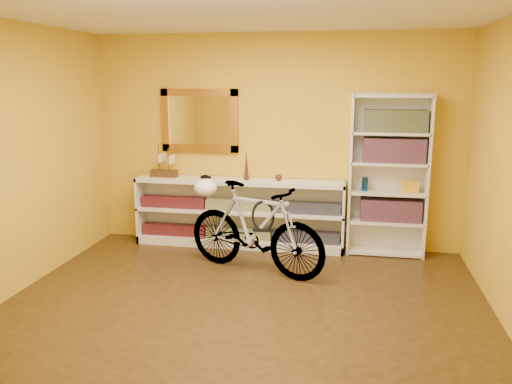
% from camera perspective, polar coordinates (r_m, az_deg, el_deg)
% --- Properties ---
extents(floor, '(4.50, 4.00, 0.01)m').
position_cam_1_polar(floor, '(4.83, -1.56, -12.92)').
color(floor, '#301F0D').
rests_on(floor, ground).
extents(ceiling, '(4.50, 4.00, 0.01)m').
position_cam_1_polar(ceiling, '(4.40, -1.77, 19.49)').
color(ceiling, silver).
rests_on(ceiling, ground).
extents(back_wall, '(4.50, 0.01, 2.60)m').
position_cam_1_polar(back_wall, '(6.39, 2.15, 5.54)').
color(back_wall, gold).
rests_on(back_wall, ground).
extents(left_wall, '(0.01, 4.00, 2.60)m').
position_cam_1_polar(left_wall, '(5.38, -25.89, 3.02)').
color(left_wall, gold).
rests_on(left_wall, ground).
extents(gilt_mirror, '(0.98, 0.06, 0.78)m').
position_cam_1_polar(gilt_mirror, '(6.53, -6.23, 7.83)').
color(gilt_mirror, '#95611B').
rests_on(gilt_mirror, back_wall).
extents(wall_socket, '(0.09, 0.02, 0.09)m').
position_cam_1_polar(wall_socket, '(6.51, 9.93, -3.95)').
color(wall_socket, silver).
rests_on(wall_socket, back_wall).
extents(console_unit, '(2.60, 0.35, 0.85)m').
position_cam_1_polar(console_unit, '(6.44, -1.89, -2.33)').
color(console_unit, silver).
rests_on(console_unit, floor).
extents(cd_row_lower, '(2.50, 0.13, 0.14)m').
position_cam_1_polar(cd_row_lower, '(6.49, -1.92, -4.55)').
color(cd_row_lower, black).
rests_on(cd_row_lower, console_unit).
extents(cd_row_upper, '(2.50, 0.13, 0.14)m').
position_cam_1_polar(cd_row_upper, '(6.40, -1.94, -1.42)').
color(cd_row_upper, navy).
rests_on(cd_row_upper, console_unit).
extents(model_ship, '(0.34, 0.13, 0.40)m').
position_cam_1_polar(model_ship, '(6.59, -10.13, 3.38)').
color(model_ship, '#392210').
rests_on(model_ship, console_unit).
extents(toy_car, '(0.00, 0.01, 0.00)m').
position_cam_1_polar(toy_car, '(6.45, -5.53, 1.51)').
color(toy_car, black).
rests_on(toy_car, console_unit).
extents(bronze_ornament, '(0.06, 0.06, 0.36)m').
position_cam_1_polar(bronze_ornament, '(6.30, -1.07, 2.95)').
color(bronze_ornament, '#50291B').
rests_on(bronze_ornament, console_unit).
extents(decorative_orb, '(0.08, 0.08, 0.08)m').
position_cam_1_polar(decorative_orb, '(6.26, 2.51, 1.59)').
color(decorative_orb, '#50291B').
rests_on(decorative_orb, console_unit).
extents(bookcase, '(0.90, 0.30, 1.90)m').
position_cam_1_polar(bookcase, '(6.23, 14.34, 1.72)').
color(bookcase, silver).
rests_on(bookcase, floor).
extents(book_row_a, '(0.70, 0.22, 0.26)m').
position_cam_1_polar(book_row_a, '(6.31, 14.60, -1.91)').
color(book_row_a, maroon).
rests_on(book_row_a, bookcase).
extents(book_row_b, '(0.70, 0.22, 0.28)m').
position_cam_1_polar(book_row_b, '(6.18, 14.95, 4.48)').
color(book_row_b, maroon).
rests_on(book_row_b, bookcase).
extents(book_row_c, '(0.70, 0.22, 0.25)m').
position_cam_1_polar(book_row_c, '(6.15, 15.13, 7.57)').
color(book_row_c, '#174252').
rests_on(book_row_c, bookcase).
extents(travel_mug, '(0.07, 0.07, 0.17)m').
position_cam_1_polar(travel_mug, '(6.21, 11.90, 0.87)').
color(travel_mug, navy).
rests_on(travel_mug, bookcase).
extents(red_tin, '(0.17, 0.17, 0.17)m').
position_cam_1_polar(red_tin, '(6.17, 12.75, 7.33)').
color(red_tin, maroon).
rests_on(red_tin, bookcase).
extents(yellow_bag, '(0.20, 0.16, 0.14)m').
position_cam_1_polar(yellow_bag, '(6.23, 16.60, 0.50)').
color(yellow_bag, yellow).
rests_on(yellow_bag, bookcase).
extents(bicycle, '(0.98, 1.73, 0.99)m').
position_cam_1_polar(bicycle, '(5.54, -0.11, -4.02)').
color(bicycle, silver).
rests_on(bicycle, floor).
extents(helmet, '(0.26, 0.25, 0.20)m').
position_cam_1_polar(helmet, '(5.80, -5.60, 0.48)').
color(helmet, white).
rests_on(helmet, bicycle).
extents(u_lock, '(0.25, 0.03, 0.25)m').
position_cam_1_polar(u_lock, '(5.46, 0.78, -2.67)').
color(u_lock, black).
rests_on(u_lock, bicycle).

